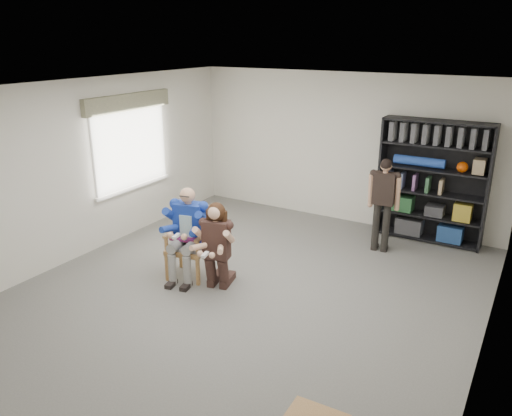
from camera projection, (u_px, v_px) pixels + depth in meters
The scene contains 8 objects.
room_shell at pixel (246, 198), 6.50m from camera, with size 6.00×7.00×2.80m, color white, non-canonical shape.
floor at pixel (247, 293), 6.96m from camera, with size 6.00×7.00×0.01m, color slate.
window_left at pixel (131, 144), 8.65m from camera, with size 0.16×2.00×1.75m, color white, non-canonical shape.
armchair at pixel (188, 243), 7.30m from camera, with size 0.61×0.59×1.06m, color #AA713A, non-canonical shape.
seated_man at pixel (188, 233), 7.25m from camera, with size 0.59×0.83×1.38m, color #15249B, non-canonical shape.
kneeling_woman at pixel (216, 248), 6.89m from camera, with size 0.53×0.85×1.26m, color #361F1D, non-canonical shape.
bookshelf at pixel (432, 182), 8.47m from camera, with size 1.80×0.38×2.10m, color black, non-canonical shape.
standing_man at pixel (383, 206), 8.10m from camera, with size 0.49×0.27×1.58m, color black, non-canonical shape.
Camera 1 is at (3.25, -5.26, 3.40)m, focal length 35.00 mm.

